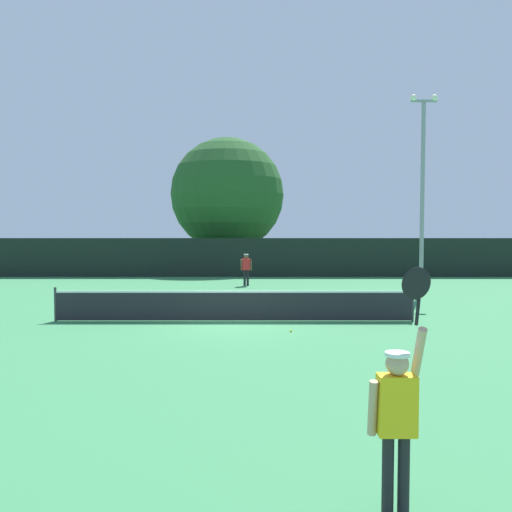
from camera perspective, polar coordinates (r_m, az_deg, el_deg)
The scene contains 10 objects.
ground_plane at distance 16.72m, azimuth -2.23°, elevation -7.05°, with size 120.00×120.00×0.00m, color #387F4C.
tennis_net at distance 16.63m, azimuth -2.23°, elevation -5.31°, with size 11.32×0.08×1.07m.
perimeter_fence at distance 32.04m, azimuth -1.08°, elevation -0.16°, with size 38.45×0.12×2.36m, color black.
player_serving at distance 5.69m, azimuth 15.20°, elevation -15.51°, with size 0.68×0.39×2.51m.
player_receiving at distance 26.94m, azimuth -0.91°, elevation -1.13°, with size 0.57×0.24×1.63m.
tennis_ball at distance 14.99m, azimuth 3.95°, elevation -8.08°, with size 0.07×0.07×0.07m, color #CCE033.
light_pole at distance 24.17m, azimuth 17.73°, elevation 7.57°, with size 1.18×0.28×8.69m.
large_tree at distance 37.58m, azimuth -2.97°, elevation 6.65°, with size 7.98×7.98×9.35m.
parked_car_near at distance 37.94m, azimuth 2.28°, elevation -0.30°, with size 2.43×4.41×1.69m.
parked_car_mid at distance 40.33m, azimuth 13.91°, elevation -0.19°, with size 2.25×4.35×1.69m.
Camera 1 is at (0.69, -16.45, 2.89)m, focal length 36.97 mm.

